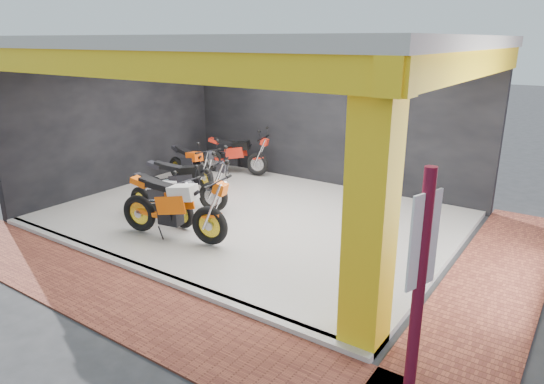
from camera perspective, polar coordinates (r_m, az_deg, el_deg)
The scene contains 17 objects.
ground at distance 8.89m, azimuth -9.94°, elevation -6.94°, with size 80.00×80.00×0.00m, color #2D2D30.
showroom_floor at distance 10.27m, azimuth -2.18°, elevation -2.96°, with size 8.00×6.00×0.10m, color white.
showroom_ceiling at distance 9.62m, azimuth -2.43°, elevation 17.27°, with size 8.40×6.40×0.20m, color beige.
back_wall at distance 12.39m, azimuth 6.41°, elevation 8.64°, with size 8.20×0.20×3.50m, color black.
left_wall at distance 12.66m, azimuth -17.50°, elevation 8.14°, with size 0.20×6.20×3.50m, color black.
corner_column at distance 5.67m, azimuth 11.61°, elevation -2.36°, with size 0.50×0.50×3.50m, color yellow.
header_beam_front at distance 7.45m, azimuth -16.83°, elevation 14.18°, with size 8.40×0.30×0.40m, color yellow.
header_beam_right at distance 7.90m, azimuth 22.24°, elevation 13.80°, with size 0.30×6.40×0.40m, color yellow.
floor_kerb at distance 8.25m, azimuth -14.95°, elevation -8.93°, with size 8.00×0.20×0.10m, color white.
paver_front at distance 7.85m, azimuth -19.28°, elevation -11.07°, with size 9.00×1.40×0.03m, color #9C4933.
paver_right at distance 8.56m, azimuth 24.94°, elevation -9.30°, with size 1.40×7.00×0.03m, color #9C4933.
signpost at distance 4.52m, azimuth 16.76°, elevation -12.12°, with size 0.14×0.36×2.67m.
moto_hero at distance 8.57m, azimuth -7.43°, elevation -1.77°, with size 2.40×0.89×1.47m, color #FF610A, non-canonical shape.
moto_row_a at distance 9.46m, azimuth -10.57°, elevation -0.87°, with size 1.97×0.73×1.21m, color black, non-canonical shape.
moto_row_b at distance 10.25m, azimuth -6.98°, elevation 1.17°, with size 2.21×0.82×1.35m, color black, non-canonical shape.
moto_row_c at distance 11.83m, azimuth -7.89°, elevation 3.02°, with size 2.00×0.74×1.22m, color black, non-canonical shape.
moto_row_d at distance 12.99m, azimuth -1.75°, elevation 4.59°, with size 2.07×0.77×1.27m, color red, non-canonical shape.
Camera 1 is at (5.77, -5.69, 3.65)m, focal length 32.00 mm.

